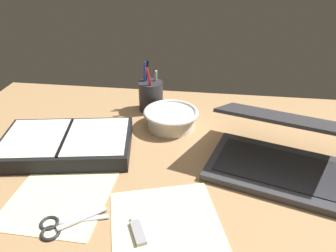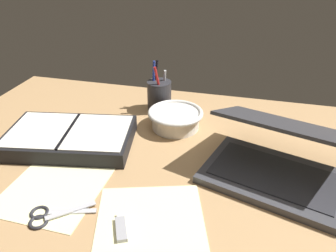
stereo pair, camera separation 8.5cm
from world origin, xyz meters
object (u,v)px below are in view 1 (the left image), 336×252
laptop (280,152)px  pen_cup (151,96)px  bowl (171,118)px  scissors (59,226)px  planner (67,143)px

laptop → pen_cup: pen_cup is taller
bowl → pen_cup: bearing=127.0°
laptop → bowl: bearing=166.8°
bowl → scissors: 45.58cm
bowl → planner: (-25.93, -16.20, -0.90)cm
laptop → pen_cup: 45.49cm
pen_cup → scissors: 53.70cm
bowl → pen_cup: size_ratio=1.02×
pen_cup → scissors: bearing=-99.8°
bowl → scissors: size_ratio=1.24×
planner → scissors: planner is taller
laptop → bowl: 33.09cm
laptop → bowl: laptop is taller
bowl → scissors: bowl is taller
bowl → planner: bearing=-148.0°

